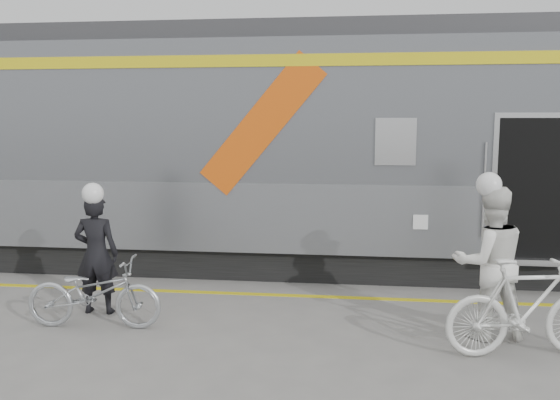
% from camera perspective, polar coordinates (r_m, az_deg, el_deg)
% --- Properties ---
extents(ground, '(90.00, 90.00, 0.00)m').
position_cam_1_polar(ground, '(6.85, -2.01, -14.41)').
color(ground, slate).
rests_on(ground, ground).
extents(train, '(24.00, 3.17, 4.10)m').
position_cam_1_polar(train, '(10.47, 9.41, 4.81)').
color(train, black).
rests_on(train, ground).
extents(safety_strip, '(24.00, 0.12, 0.01)m').
position_cam_1_polar(safety_strip, '(8.85, 0.20, -9.14)').
color(safety_strip, gold).
rests_on(safety_strip, ground).
extents(man, '(0.61, 0.42, 1.61)m').
position_cam_1_polar(man, '(8.27, -17.26, -4.98)').
color(man, black).
rests_on(man, ground).
extents(bicycle_left, '(1.72, 0.69, 0.89)m').
position_cam_1_polar(bicycle_left, '(7.79, -17.47, -8.52)').
color(bicycle_left, '#AAAEB2').
rests_on(bicycle_left, ground).
extents(woman, '(1.00, 0.84, 1.81)m').
position_cam_1_polar(woman, '(7.43, 19.50, -5.71)').
color(woman, white).
rests_on(woman, ground).
extents(bicycle_right, '(1.89, 0.86, 1.10)m').
position_cam_1_polar(bicycle_right, '(7.08, 22.73, -9.53)').
color(bicycle_right, silver).
rests_on(bicycle_right, ground).
extents(helmet_man, '(0.28, 0.28, 0.28)m').
position_cam_1_polar(helmet_man, '(8.12, -17.53, 1.53)').
color(helmet_man, white).
rests_on(helmet_man, man).
extents(helmet_woman, '(0.29, 0.29, 0.29)m').
position_cam_1_polar(helmet_woman, '(7.27, 19.88, 2.39)').
color(helmet_woman, white).
rests_on(helmet_woman, woman).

